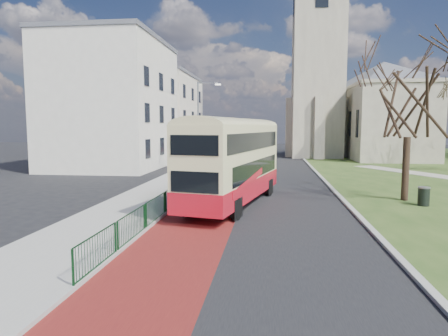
# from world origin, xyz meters

# --- Properties ---
(ground) EXTENTS (160.00, 160.00, 0.00)m
(ground) POSITION_xyz_m (0.00, 0.00, 0.00)
(ground) COLOR black
(ground) RESTS_ON ground
(road_carriageway) EXTENTS (9.00, 120.00, 0.01)m
(road_carriageway) POSITION_xyz_m (1.50, 20.00, 0.01)
(road_carriageway) COLOR black
(road_carriageway) RESTS_ON ground
(bus_lane) EXTENTS (3.40, 120.00, 0.01)m
(bus_lane) POSITION_xyz_m (-1.20, 20.00, 0.01)
(bus_lane) COLOR #591414
(bus_lane) RESTS_ON ground
(pavement_west) EXTENTS (4.00, 120.00, 0.12)m
(pavement_west) POSITION_xyz_m (-5.00, 20.00, 0.06)
(pavement_west) COLOR gray
(pavement_west) RESTS_ON ground
(kerb_west) EXTENTS (0.25, 120.00, 0.13)m
(kerb_west) POSITION_xyz_m (-3.00, 20.00, 0.07)
(kerb_west) COLOR #999993
(kerb_west) RESTS_ON ground
(kerb_east) EXTENTS (0.25, 80.00, 0.13)m
(kerb_east) POSITION_xyz_m (6.10, 22.00, 0.07)
(kerb_east) COLOR #999993
(kerb_east) RESTS_ON ground
(pedestrian_railing) EXTENTS (0.07, 24.00, 1.12)m
(pedestrian_railing) POSITION_xyz_m (-2.95, 4.00, 0.55)
(pedestrian_railing) COLOR #0B3415
(pedestrian_railing) RESTS_ON ground
(gothic_church) EXTENTS (16.38, 18.00, 40.00)m
(gothic_church) POSITION_xyz_m (12.56, 38.00, 13.13)
(gothic_church) COLOR gray
(gothic_church) RESTS_ON ground
(street_block_near) EXTENTS (10.30, 14.30, 13.00)m
(street_block_near) POSITION_xyz_m (-14.00, 22.00, 6.51)
(street_block_near) COLOR beige
(street_block_near) RESTS_ON ground
(street_block_far) EXTENTS (10.30, 16.30, 11.50)m
(street_block_far) POSITION_xyz_m (-14.00, 38.00, 5.76)
(street_block_far) COLOR beige
(street_block_far) RESTS_ON ground
(streetlamp) EXTENTS (2.13, 0.18, 8.00)m
(streetlamp) POSITION_xyz_m (-4.35, 18.00, 4.59)
(streetlamp) COLOR gray
(streetlamp) RESTS_ON pavement_west
(bus) EXTENTS (4.64, 10.91, 4.45)m
(bus) POSITION_xyz_m (0.09, 3.61, 2.54)
(bus) COLOR #AD0F1D
(bus) RESTS_ON ground
(winter_tree_near) EXTENTS (6.96, 6.96, 9.21)m
(winter_tree_near) POSITION_xyz_m (9.58, 6.02, 6.42)
(winter_tree_near) COLOR #2E2017
(winter_tree_near) RESTS_ON grass_green
(litter_bin) EXTENTS (0.69, 0.69, 1.00)m
(litter_bin) POSITION_xyz_m (10.05, 4.44, 0.54)
(litter_bin) COLOR black
(litter_bin) RESTS_ON grass_green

